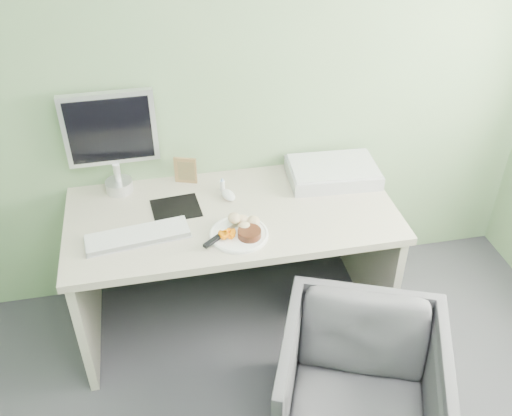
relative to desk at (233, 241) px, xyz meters
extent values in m
plane|color=gray|center=(0.00, 0.38, 0.80)|extent=(3.50, 0.00, 3.50)
cube|color=beige|center=(0.00, 0.00, 0.16)|extent=(1.60, 0.75, 0.04)
cube|color=#B2AA98|center=(-0.76, 0.00, -0.20)|extent=(0.04, 0.70, 0.69)
cube|color=#B2AA98|center=(0.76, 0.00, -0.20)|extent=(0.04, 0.70, 0.69)
cylinder|color=white|center=(0.00, -0.19, 0.19)|extent=(0.27, 0.27, 0.01)
cylinder|color=black|center=(0.04, -0.22, 0.21)|extent=(0.14, 0.14, 0.03)
ellipsoid|color=#A2744F|center=(0.03, -0.14, 0.23)|extent=(0.12, 0.09, 0.06)
cube|color=orange|center=(-0.05, -0.20, 0.22)|extent=(0.07, 0.07, 0.05)
cube|color=silver|center=(-0.03, -0.16, 0.21)|extent=(0.13, 0.11, 0.01)
cube|color=black|center=(-0.13, -0.24, 0.21)|extent=(0.09, 0.08, 0.02)
cube|color=black|center=(-0.27, 0.08, 0.18)|extent=(0.25, 0.22, 0.00)
cube|color=white|center=(-0.46, -0.12, 0.20)|extent=(0.48, 0.19, 0.02)
ellipsoid|color=white|center=(0.00, 0.12, 0.20)|extent=(0.09, 0.12, 0.04)
cube|color=olive|center=(-0.19, 0.31, 0.26)|extent=(0.11, 0.05, 0.15)
cylinder|color=white|center=(-0.02, 0.20, 0.21)|extent=(0.03, 0.03, 0.06)
cone|color=#7F98CB|center=(-0.02, 0.20, 0.25)|extent=(0.02, 0.02, 0.02)
cube|color=#B5B7BC|center=(0.57, 0.19, 0.22)|extent=(0.48, 0.34, 0.07)
cylinder|color=silver|center=(-0.53, 0.29, 0.21)|extent=(0.14, 0.14, 0.06)
cylinder|color=silver|center=(-0.53, 0.29, 0.29)|extent=(0.04, 0.04, 0.10)
cube|color=silver|center=(-0.53, 0.32, 0.53)|extent=(0.44, 0.05, 0.37)
cube|color=black|center=(-0.53, 0.30, 0.53)|extent=(0.39, 0.01, 0.33)
imported|color=#35353A|center=(0.40, -0.82, -0.23)|extent=(0.88, 0.89, 0.63)
camera|label=1|loc=(-0.33, -2.21, 1.83)|focal=40.00mm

